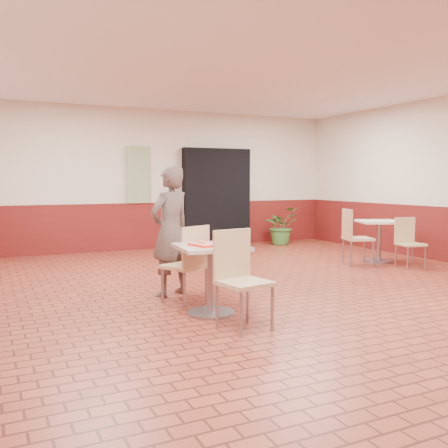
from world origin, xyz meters
name	(u,v)px	position (x,y,z in m)	size (l,w,h in m)	color
room_shell	(291,179)	(0.00, 0.00, 1.50)	(8.01, 10.01, 3.01)	maroon
wainscot_band	(291,256)	(0.00, 0.00, 0.50)	(8.00, 10.00, 1.00)	#5C1411
corridor_doorway	(217,197)	(1.20, 4.88, 1.10)	(1.60, 0.22, 2.20)	black
promo_poster	(138,175)	(-0.60, 4.94, 1.60)	(0.50, 0.03, 1.20)	gray
main_table	(211,268)	(-1.33, -0.43, 0.52)	(0.73, 0.73, 0.77)	#B3A190
chair_main_front	(239,273)	(-1.28, -1.02, 0.55)	(0.53, 0.53, 0.99)	tan
chair_main_back	(189,260)	(-1.38, 0.09, 0.53)	(0.57, 0.57, 0.95)	#DAB382
customer	(170,231)	(-1.42, 0.63, 0.84)	(0.61, 0.40, 1.67)	brown
serving_tray	(211,244)	(-1.33, -0.43, 0.78)	(0.41, 0.32, 0.03)	red
ring_donut	(202,242)	(-1.42, -0.40, 0.81)	(0.09, 0.09, 0.03)	#D2834C
long_john_donut	(217,241)	(-1.26, -0.46, 0.82)	(0.15, 0.12, 0.04)	#B28D34
paper_cup	(218,237)	(-1.20, -0.34, 0.84)	(0.07, 0.07, 0.09)	silver
second_table	(379,234)	(2.90, 1.51, 0.51)	(0.71, 0.71, 0.75)	#EFE5C1
chair_second_left	(354,234)	(2.24, 1.43, 0.55)	(0.58, 0.58, 0.98)	tan
chair_second_front	(408,240)	(2.96, 0.87, 0.47)	(0.46, 0.46, 0.85)	tan
potted_plant	(281,226)	(2.62, 4.40, 0.43)	(0.78, 0.68, 0.87)	#39722D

